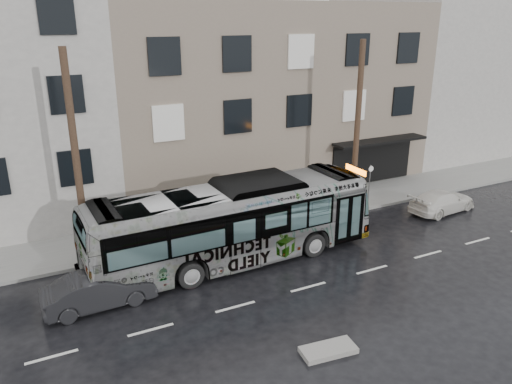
# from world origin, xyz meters

# --- Properties ---
(ground) EXTENTS (120.00, 120.00, 0.00)m
(ground) POSITION_xyz_m (0.00, 0.00, 0.00)
(ground) COLOR black
(ground) RESTS_ON ground
(sidewalk) EXTENTS (90.00, 3.60, 0.15)m
(sidewalk) POSITION_xyz_m (0.00, 4.90, 0.07)
(sidewalk) COLOR gray
(sidewalk) RESTS_ON ground
(building_taupe) EXTENTS (20.00, 12.00, 11.00)m
(building_taupe) POSITION_xyz_m (5.00, 12.70, 5.50)
(building_taupe) COLOR #796E5D
(building_taupe) RESTS_ON ground
(building_filler) EXTENTS (18.00, 12.00, 12.00)m
(building_filler) POSITION_xyz_m (24.00, 12.70, 6.00)
(building_filler) COLOR #B0ACA6
(building_filler) RESTS_ON ground
(utility_pole_front) EXTENTS (0.30, 0.30, 9.00)m
(utility_pole_front) POSITION_xyz_m (6.50, 3.30, 4.65)
(utility_pole_front) COLOR #453122
(utility_pole_front) RESTS_ON sidewalk
(utility_pole_rear) EXTENTS (0.30, 0.30, 9.00)m
(utility_pole_rear) POSITION_xyz_m (-7.50, 3.30, 4.65)
(utility_pole_rear) COLOR #453122
(utility_pole_rear) RESTS_ON sidewalk
(sign_post) EXTENTS (0.06, 0.06, 2.40)m
(sign_post) POSITION_xyz_m (7.60, 3.30, 1.35)
(sign_post) COLOR slate
(sign_post) RESTS_ON sidewalk
(bus) EXTENTS (12.90, 3.33, 3.57)m
(bus) POSITION_xyz_m (-1.74, 0.96, 1.79)
(bus) COLOR #B2B2B2
(bus) RESTS_ON ground
(white_sedan) EXTENTS (4.38, 2.16, 1.22)m
(white_sedan) POSITION_xyz_m (10.97, 1.13, 0.61)
(white_sedan) COLOR silver
(white_sedan) RESTS_ON ground
(dark_sedan) EXTENTS (4.10, 1.57, 1.33)m
(dark_sedan) POSITION_xyz_m (-7.66, -0.18, 0.67)
(dark_sedan) COLOR black
(dark_sedan) RESTS_ON ground
(slush_pile) EXTENTS (1.88, 1.00, 0.18)m
(slush_pile) POSITION_xyz_m (-1.64, -6.26, 0.09)
(slush_pile) COLOR gray
(slush_pile) RESTS_ON ground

